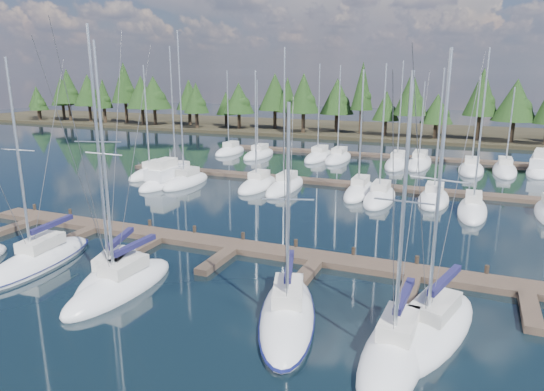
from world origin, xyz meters
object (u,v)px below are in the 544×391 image
at_px(front_sailboat_6, 430,330).
at_px(front_sailboat_4, 287,315).
at_px(front_sailboat_3, 121,285).
at_px(main_dock, 233,249).
at_px(motor_yacht_right, 541,169).
at_px(front_sailboat_1, 38,261).
at_px(motor_yacht_left, 166,179).
at_px(front_sailboat_2, 113,278).
at_px(front_sailboat_5, 395,350).

bearing_deg(front_sailboat_6, front_sailboat_4, -170.08).
bearing_deg(front_sailboat_3, front_sailboat_4, 2.54).
height_order(main_dock, motor_yacht_right, motor_yacht_right).
relative_size(front_sailboat_1, motor_yacht_left, 1.48).
height_order(motor_yacht_left, motor_yacht_right, motor_yacht_right).
distance_m(main_dock, front_sailboat_2, 8.25).
bearing_deg(front_sailboat_6, main_dock, 155.32).
relative_size(front_sailboat_2, motor_yacht_left, 1.65).
height_order(front_sailboat_1, front_sailboat_4, front_sailboat_1).
distance_m(front_sailboat_1, front_sailboat_4, 17.26).
bearing_deg(front_sailboat_5, main_dock, 144.96).
relative_size(main_dock, front_sailboat_1, 3.23).
bearing_deg(front_sailboat_5, front_sailboat_6, 62.27).
bearing_deg(front_sailboat_1, front_sailboat_2, -2.93).
relative_size(main_dock, motor_yacht_right, 4.43).
bearing_deg(front_sailboat_5, front_sailboat_4, 167.51).
xyz_separation_m(front_sailboat_1, front_sailboat_3, (7.37, -1.03, 0.02)).
distance_m(front_sailboat_4, motor_yacht_left, 32.71).
xyz_separation_m(front_sailboat_1, front_sailboat_2, (6.25, -0.32, 0.02)).
height_order(main_dock, motor_yacht_left, motor_yacht_left).
bearing_deg(motor_yacht_left, front_sailboat_6, -36.68).
xyz_separation_m(front_sailboat_4, motor_yacht_right, (15.98, 45.91, 0.25)).
distance_m(front_sailboat_5, motor_yacht_right, 48.28).
bearing_deg(front_sailboat_5, front_sailboat_2, 174.86).
relative_size(front_sailboat_5, front_sailboat_6, 0.94).
bearing_deg(motor_yacht_left, front_sailboat_2, -62.50).
xyz_separation_m(front_sailboat_1, front_sailboat_5, (22.70, -1.80, 0.01)).
bearing_deg(front_sailboat_6, front_sailboat_2, -177.09).
distance_m(front_sailboat_3, front_sailboat_4, 9.89).
height_order(front_sailboat_4, motor_yacht_left, front_sailboat_4).
bearing_deg(front_sailboat_2, motor_yacht_left, 117.50).
xyz_separation_m(main_dock, front_sailboat_1, (-10.49, -6.76, 0.08)).
bearing_deg(front_sailboat_1, main_dock, 32.82).
xyz_separation_m(motor_yacht_left, motor_yacht_right, (38.96, 22.63, 0.02)).
height_order(front_sailboat_1, front_sailboat_5, front_sailboat_1).
xyz_separation_m(front_sailboat_5, front_sailboat_6, (1.25, 2.38, -0.00)).
height_order(front_sailboat_1, motor_yacht_right, front_sailboat_1).
height_order(front_sailboat_5, motor_yacht_right, front_sailboat_5).
relative_size(front_sailboat_3, motor_yacht_right, 1.44).
height_order(front_sailboat_3, front_sailboat_6, front_sailboat_3).
xyz_separation_m(front_sailboat_2, front_sailboat_6, (17.70, 0.90, -0.02)).
relative_size(front_sailboat_5, motor_yacht_right, 1.29).
bearing_deg(motor_yacht_left, front_sailboat_5, -40.74).
bearing_deg(front_sailboat_4, front_sailboat_5, -12.49).
height_order(main_dock, front_sailboat_6, front_sailboat_6).
bearing_deg(front_sailboat_2, front_sailboat_5, -5.14).
relative_size(front_sailboat_6, motor_yacht_left, 1.50).
bearing_deg(motor_yacht_right, front_sailboat_6, -101.73).
xyz_separation_m(main_dock, front_sailboat_2, (-4.23, -7.08, 0.09)).
bearing_deg(front_sailboat_4, motor_yacht_right, 70.80).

